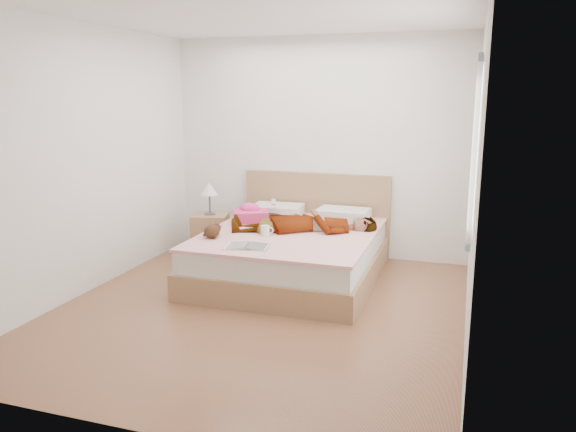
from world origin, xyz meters
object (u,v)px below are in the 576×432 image
at_px(phone, 273,202).
at_px(coffee_mug, 265,230).
at_px(woman, 305,220).
at_px(bed, 293,251).
at_px(magazine, 247,246).
at_px(plush_toy, 213,231).
at_px(towel, 250,214).
at_px(nightstand, 211,231).

distance_m(phone, coffee_mug, 0.81).
relative_size(woman, bed, 0.75).
relative_size(phone, magazine, 0.24).
xyz_separation_m(coffee_mug, plush_toy, (-0.48, -0.25, 0.02)).
height_order(phone, towel, phone).
relative_size(phone, bed, 0.05).
bearing_deg(coffee_mug, towel, 124.55).
distance_m(woman, magazine, 0.91).
relative_size(magazine, plush_toy, 1.85).
height_order(magazine, plush_toy, plush_toy).
bearing_deg(bed, coffee_mug, -121.88).
height_order(bed, nightstand, bed).
bearing_deg(woman, plush_toy, -69.89).
bearing_deg(coffee_mug, bed, 58.12).
bearing_deg(bed, phone, 130.52).
xyz_separation_m(phone, coffee_mug, (0.18, -0.77, -0.15)).
height_order(phone, nightstand, nightstand).
xyz_separation_m(bed, plush_toy, (-0.68, -0.57, 0.31)).
bearing_deg(nightstand, phone, 0.41).
relative_size(woman, phone, 14.79).
xyz_separation_m(woman, plush_toy, (-0.79, -0.62, -0.04)).
height_order(phone, plush_toy, phone).
bearing_deg(coffee_mug, woman, 49.59).
bearing_deg(nightstand, magazine, -51.50).
height_order(phone, coffee_mug, phone).
bearing_deg(towel, bed, -23.03).
height_order(towel, coffee_mug, towel).
bearing_deg(magazine, plush_toy, 153.53).
relative_size(woman, coffee_mug, 11.06).
bearing_deg(phone, coffee_mug, -94.23).
distance_m(woman, phone, 0.65).
bearing_deg(plush_toy, towel, 84.22).
bearing_deg(towel, nightstand, 162.40).
bearing_deg(magazine, towel, 110.15).
distance_m(woman, plush_toy, 1.00).
distance_m(magazine, coffee_mug, 0.48).
bearing_deg(magazine, bed, 75.43).
height_order(towel, magazine, towel).
bearing_deg(plush_toy, magazine, -26.47).
bearing_deg(phone, bed, -67.21).
distance_m(phone, plush_toy, 1.06).
height_order(bed, magazine, bed).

